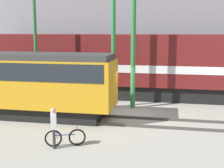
% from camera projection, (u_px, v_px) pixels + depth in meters
% --- Properties ---
extents(ground_plane, '(120.00, 120.00, 0.00)m').
position_uv_depth(ground_plane, '(128.00, 113.00, 17.75)').
color(ground_plane, '#9E998C').
extents(track_near, '(60.00, 1.50, 0.14)m').
position_uv_depth(track_near, '(123.00, 121.00, 16.03)').
color(track_near, '#47423D').
rests_on(track_near, ground).
extents(track_far, '(60.00, 1.51, 0.14)m').
position_uv_depth(track_far, '(137.00, 96.00, 21.95)').
color(track_far, '#47423D').
rests_on(track_far, ground).
extents(freight_locomotive, '(20.40, 3.04, 5.00)m').
position_uv_depth(freight_locomotive, '(121.00, 64.00, 21.79)').
color(freight_locomotive, black).
rests_on(freight_locomotive, ground).
extents(streetcar, '(11.28, 2.54, 3.48)m').
position_uv_depth(streetcar, '(12.00, 80.00, 16.89)').
color(streetcar, black).
rests_on(streetcar, ground).
extents(bicycle, '(1.59, 0.69, 0.77)m').
position_uv_depth(bicycle, '(65.00, 138.00, 12.65)').
color(bicycle, black).
rests_on(bicycle, ground).
extents(person, '(0.33, 0.41, 1.65)m').
position_uv_depth(person, '(54.00, 124.00, 12.34)').
color(person, '#333333').
rests_on(person, ground).
extents(utility_pole_left, '(0.21, 0.21, 8.58)m').
position_uv_depth(utility_pole_left, '(35.00, 37.00, 19.45)').
color(utility_pole_left, '#2D7238').
rests_on(utility_pole_left, ground).
extents(utility_pole_center, '(0.25, 0.25, 8.26)m').
position_uv_depth(utility_pole_center, '(113.00, 40.00, 18.52)').
color(utility_pole_center, '#2D7238').
rests_on(utility_pole_center, ground).
extents(utility_pole_right, '(0.29, 0.29, 7.40)m').
position_uv_depth(utility_pole_right, '(133.00, 47.00, 18.37)').
color(utility_pole_right, '#2D7238').
rests_on(utility_pole_right, ground).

